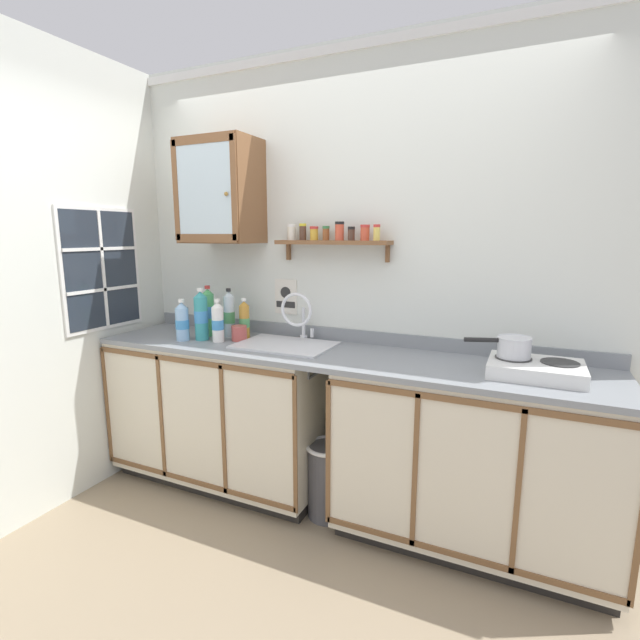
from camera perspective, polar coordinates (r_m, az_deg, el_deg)
name	(u,v)px	position (r m, az deg, el deg)	size (l,w,h in m)	color
floor	(301,544)	(2.71, -2.32, -25.92)	(5.98, 5.98, 0.00)	gray
back_wall	(351,277)	(2.82, 3.88, 5.27)	(3.58, 0.07, 2.69)	silver
side_wall_left	(37,283)	(3.03, -31.61, 3.92)	(0.05, 3.46, 2.69)	silver
lower_cabinet_run	(222,412)	(3.13, -12.06, -11.11)	(1.42, 0.59, 0.93)	black
lower_cabinet_run_right	(472,461)	(2.59, 18.27, -16.23)	(1.37, 0.59, 0.93)	black
countertop	(330,355)	(2.61, 1.27, -4.31)	(2.94, 0.61, 0.03)	gray
backsplash	(348,335)	(2.85, 3.54, -1.91)	(2.94, 0.02, 0.08)	gray
sink	(287,348)	(2.77, -4.11, -3.45)	(0.57, 0.43, 0.44)	silver
hot_plate_stove	(536,369)	(2.39, 25.13, -5.47)	(0.42, 0.32, 0.07)	silver
saucepan	(513,346)	(2.39, 22.80, -3.02)	(0.31, 0.17, 0.10)	silver
bottle_soda_green_0	(208,312)	(3.08, -13.66, 0.96)	(0.08, 0.08, 0.33)	#4CB266
bottle_detergent_teal_1	(201,316)	(2.96, -14.50, 0.50)	(0.09, 0.09, 0.33)	teal
bottle_opaque_white_2	(218,322)	(2.90, -12.54, -0.29)	(0.07, 0.07, 0.27)	white
bottle_juice_amber_3	(244,320)	(2.97, -9.34, -0.01)	(0.07, 0.07, 0.26)	gold
bottle_water_blue_4	(182,322)	(2.99, -16.69, -0.22)	(0.08, 0.08, 0.26)	#8CB7E0
bottle_water_clear_5	(229,314)	(3.04, -11.17, 0.68)	(0.07, 0.07, 0.31)	silver
mug	(239,333)	(2.92, -10.00, -1.60)	(0.13, 0.09, 0.09)	#B24C47
wall_cabinet	(220,192)	(3.05, -12.22, 15.25)	(0.48, 0.35, 0.63)	brown
spice_shelf	(332,239)	(2.76, 1.43, 10.01)	(0.71, 0.14, 0.23)	brown
warning_sign	(286,297)	(3.00, -4.24, 2.87)	(0.16, 0.01, 0.22)	silver
window	(102,269)	(3.25, -25.42, 5.70)	(0.03, 0.58, 0.77)	#262D38
trash_bin	(328,479)	(2.80, 0.96, -19.05)	(0.26, 0.26, 0.44)	#4C4C51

